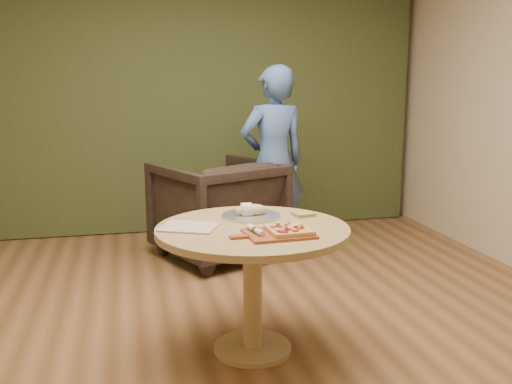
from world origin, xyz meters
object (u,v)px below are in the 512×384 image
object	(u,v)px
pizza_paddle	(277,234)
flatbread_pizza	(289,230)
serving_tray	(251,216)
armchair	(217,204)
bread_roll	(250,210)
person_standing	(273,162)
cutlery_roll	(255,230)
pedestal_table	(253,251)

from	to	relation	value
pizza_paddle	flatbread_pizza	world-z (taller)	flatbread_pizza
serving_tray	armchair	xyz separation A→B (m)	(0.05, 1.61, -0.27)
armchair	serving_tray	bearing A→B (deg)	64.01
bread_roll	armchair	world-z (taller)	armchair
serving_tray	person_standing	bearing A→B (deg)	70.78
flatbread_pizza	serving_tray	world-z (taller)	flatbread_pizza
pizza_paddle	cutlery_roll	size ratio (longest dim) A/B	2.29
cutlery_roll	pedestal_table	bearing A→B (deg)	70.03
armchair	bread_roll	bearing A→B (deg)	63.70
pedestal_table	bread_roll	world-z (taller)	bread_roll
pizza_paddle	person_standing	size ratio (longest dim) A/B	0.27
flatbread_pizza	serving_tray	xyz separation A→B (m)	(-0.11, 0.44, -0.02)
pedestal_table	cutlery_roll	xyz separation A→B (m)	(-0.02, -0.18, 0.17)
cutlery_roll	bread_roll	distance (m)	0.42
cutlery_roll	bread_roll	xyz separation A→B (m)	(0.06, 0.41, 0.01)
armchair	pedestal_table	bearing A→B (deg)	62.88
pizza_paddle	serving_tray	bearing A→B (deg)	92.30
cutlery_roll	bread_roll	size ratio (longest dim) A/B	1.03
pizza_paddle	pedestal_table	bearing A→B (deg)	109.85
pedestal_table	pizza_paddle	xyz separation A→B (m)	(0.09, -0.20, 0.15)
serving_tray	armchair	size ratio (longest dim) A/B	0.37
flatbread_pizza	bread_roll	size ratio (longest dim) A/B	1.21
flatbread_pizza	bread_roll	distance (m)	0.46
bread_roll	person_standing	bearing A→B (deg)	70.50
pizza_paddle	cutlery_roll	world-z (taller)	cutlery_roll
pizza_paddle	bread_roll	bearing A→B (deg)	93.45
pizza_paddle	person_standing	world-z (taller)	person_standing
serving_tray	bread_roll	world-z (taller)	bread_roll
cutlery_roll	person_standing	world-z (taller)	person_standing
pedestal_table	armchair	xyz separation A→B (m)	(0.09, 1.84, -0.13)
pizza_paddle	armchair	xyz separation A→B (m)	(0.01, 2.04, -0.27)
bread_roll	serving_tray	bearing A→B (deg)	-0.00
pedestal_table	bread_roll	distance (m)	0.30
pedestal_table	person_standing	bearing A→B (deg)	71.82
pedestal_table	flatbread_pizza	size ratio (longest dim) A/B	4.70
pedestal_table	serving_tray	world-z (taller)	serving_tray
pedestal_table	serving_tray	bearing A→B (deg)	79.31
flatbread_pizza	bread_roll	xyz separation A→B (m)	(-0.12, 0.44, 0.02)
pedestal_table	pizza_paddle	size ratio (longest dim) A/B	2.41
serving_tray	bread_roll	size ratio (longest dim) A/B	1.84
flatbread_pizza	bread_roll	bearing A→B (deg)	104.83
flatbread_pizza	armchair	xyz separation A→B (m)	(-0.06, 2.05, -0.29)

